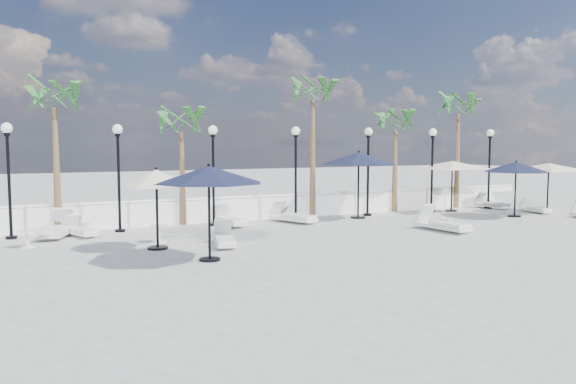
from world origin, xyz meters
name	(u,v)px	position (x,y,z in m)	size (l,w,h in m)	color
ground	(388,247)	(0.00, 0.00, 0.00)	(100.00, 100.00, 0.00)	gray
balustrade	(285,207)	(0.00, 7.50, 0.47)	(26.00, 0.30, 1.01)	white
lamppost_0	(8,164)	(-10.50, 6.50, 2.49)	(0.36, 0.36, 3.84)	black
lamppost_1	(118,162)	(-7.00, 6.50, 2.49)	(0.36, 0.36, 3.84)	black
lamppost_2	(213,161)	(-3.50, 6.50, 2.49)	(0.36, 0.36, 3.84)	black
lamppost_3	(296,160)	(0.00, 6.50, 2.49)	(0.36, 0.36, 3.84)	black
lamppost_4	(368,159)	(3.50, 6.50, 2.49)	(0.36, 0.36, 3.84)	black
lamppost_5	(432,158)	(7.00, 6.50, 2.49)	(0.36, 0.36, 3.84)	black
lamppost_6	(490,157)	(10.50, 6.50, 2.49)	(0.36, 0.36, 3.84)	black
palm_0	(54,104)	(-9.00, 7.30, 4.53)	(2.60, 2.60, 5.50)	brown
palm_1	(181,128)	(-4.50, 7.30, 3.75)	(2.60, 2.60, 4.70)	brown
palm_2	(313,97)	(1.20, 7.30, 5.12)	(2.60, 2.60, 6.10)	brown
palm_3	(396,126)	(5.50, 7.30, 3.95)	(2.60, 2.60, 4.90)	brown
palm_4	(459,111)	(9.20, 7.30, 4.73)	(2.60, 2.60, 5.70)	brown
lounger_0	(80,230)	(-8.39, 6.08, 0.21)	(1.12, 1.77, 0.63)	silver
lounger_1	(228,219)	(-3.01, 6.22, 0.25)	(0.98, 2.08, 0.75)	silver
lounger_2	(58,229)	(-9.07, 6.22, 0.27)	(1.34, 2.28, 0.81)	silver
lounger_3	(225,239)	(-4.51, 2.24, 0.23)	(0.99, 1.88, 0.67)	silver
lounger_4	(293,216)	(-0.39, 5.95, 0.26)	(1.44, 2.19, 0.79)	silver
lounger_5	(443,224)	(3.58, 1.70, 0.27)	(0.98, 2.23, 0.81)	silver
lounger_6	(535,208)	(10.96, 4.10, 0.20)	(0.71, 1.67, 0.61)	silver
lounger_7	(492,204)	(10.46, 6.22, 0.23)	(0.84, 1.86, 0.67)	silver
side_table_0	(28,237)	(-10.01, 4.57, 0.32)	(0.54, 0.54, 0.53)	silver
side_table_1	(159,232)	(-6.18, 3.79, 0.33)	(0.57, 0.57, 0.55)	silver
side_table_2	(447,223)	(3.94, 1.89, 0.26)	(0.45, 0.45, 0.43)	silver
parasol_navy_left	(209,175)	(-5.56, 0.37, 2.32)	(2.98, 2.98, 2.63)	black
parasol_navy_mid	(359,159)	(2.71, 6.02, 2.51)	(3.19, 3.19, 2.86)	black
parasol_navy_right	(516,167)	(9.03, 3.49, 2.14)	(2.71, 2.71, 2.43)	black
parasol_cream_sq_a	(452,161)	(7.93, 6.20, 2.33)	(5.12, 5.12, 2.51)	black
parasol_cream_sq_b	(549,163)	(11.55, 3.94, 2.25)	(4.85, 4.85, 2.43)	black
parasol_cream_small	(156,179)	(-6.48, 2.64, 2.10)	(2.00, 2.00, 2.46)	black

